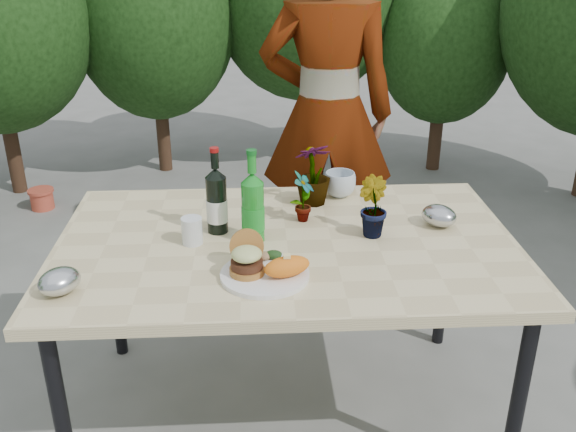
{
  "coord_description": "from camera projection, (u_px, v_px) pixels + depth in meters",
  "views": [
    {
      "loc": [
        -0.11,
        -2.0,
        1.75
      ],
      "look_at": [
        0.0,
        -0.08,
        0.88
      ],
      "focal_mm": 40.0,
      "sensor_mm": 36.0,
      "label": 1
    }
  ],
  "objects": [
    {
      "name": "blue_bowl",
      "position": [
        340.0,
        184.0,
        2.58
      ],
      "size": [
        0.17,
        0.17,
        0.1
      ],
      "primitive_type": "imported",
      "rotation": [
        0.0,
        0.0,
        0.42
      ],
      "color": "silver",
      "rests_on": "patio_table"
    },
    {
      "name": "patio_table",
      "position": [
        287.0,
        255.0,
        2.26
      ],
      "size": [
        1.6,
        1.0,
        0.75
      ],
      "color": "beige",
      "rests_on": "ground"
    },
    {
      "name": "ground",
      "position": [
        287.0,
        409.0,
        2.55
      ],
      "size": [
        80.0,
        80.0,
        0.0
      ],
      "primitive_type": "plane",
      "color": "#61615D",
      "rests_on": "ground"
    },
    {
      "name": "dinner_plate",
      "position": [
        265.0,
        275.0,
        2.0
      ],
      "size": [
        0.28,
        0.28,
        0.01
      ],
      "primitive_type": "cylinder",
      "color": "white",
      "rests_on": "patio_table"
    },
    {
      "name": "foil_packet_left",
      "position": [
        59.0,
        281.0,
        1.9
      ],
      "size": [
        0.17,
        0.17,
        0.08
      ],
      "primitive_type": "ellipsoid",
      "rotation": [
        0.0,
        0.0,
        0.89
      ],
      "color": "#B3B5BA",
      "rests_on": "patio_table"
    },
    {
      "name": "person",
      "position": [
        327.0,
        114.0,
        3.13
      ],
      "size": [
        0.7,
        0.49,
        1.82
      ],
      "primitive_type": "imported",
      "rotation": [
        0.0,
        0.0,
        3.06
      ],
      "color": "#A56952",
      "rests_on": "ground"
    },
    {
      "name": "seedling_left",
      "position": [
        303.0,
        197.0,
        2.34
      ],
      "size": [
        0.11,
        0.12,
        0.19
      ],
      "primitive_type": "imported",
      "rotation": [
        0.0,
        0.0,
        1.11
      ],
      "color": "#2A591E",
      "rests_on": "patio_table"
    },
    {
      "name": "sweet_potato",
      "position": [
        287.0,
        266.0,
        1.97
      ],
      "size": [
        0.17,
        0.12,
        0.06
      ],
      "primitive_type": "ellipsoid",
      "rotation": [
        0.0,
        0.0,
        0.35
      ],
      "color": "orange",
      "rests_on": "dinner_plate"
    },
    {
      "name": "terracotta_pot",
      "position": [
        42.0,
        199.0,
        4.32
      ],
      "size": [
        0.17,
        0.17,
        0.14
      ],
      "color": "#C04731",
      "rests_on": "ground"
    },
    {
      "name": "plastic_cup",
      "position": [
        192.0,
        231.0,
        2.2
      ],
      "size": [
        0.07,
        0.07,
        0.09
      ],
      "primitive_type": "cylinder",
      "color": "silver",
      "rests_on": "patio_table"
    },
    {
      "name": "shrub_hedge",
      "position": [
        301.0,
        44.0,
        3.54
      ],
      "size": [
        6.88,
        5.12,
        2.13
      ],
      "color": "#382316",
      "rests_on": "ground"
    },
    {
      "name": "sparkling_water",
      "position": [
        253.0,
        208.0,
        2.19
      ],
      "size": [
        0.08,
        0.08,
        0.33
      ],
      "rotation": [
        0.0,
        0.0,
        0.13
      ],
      "color": "#178020",
      "rests_on": "patio_table"
    },
    {
      "name": "seedling_right",
      "position": [
        313.0,
        174.0,
        2.49
      ],
      "size": [
        0.18,
        0.18,
        0.25
      ],
      "primitive_type": "imported",
      "rotation": [
        0.0,
        0.0,
        3.47
      ],
      "color": "#26511B",
      "rests_on": "patio_table"
    },
    {
      "name": "foil_packet_right",
      "position": [
        439.0,
        216.0,
        2.33
      ],
      "size": [
        0.17,
        0.17,
        0.08
      ],
      "primitive_type": "ellipsoid",
      "rotation": [
        0.0,
        0.0,
        2.31
      ],
      "color": "#ADAFB4",
      "rests_on": "patio_table"
    },
    {
      "name": "grilled_veg",
      "position": [
        269.0,
        255.0,
        2.08
      ],
      "size": [
        0.08,
        0.05,
        0.03
      ],
      "color": "olive",
      "rests_on": "dinner_plate"
    },
    {
      "name": "wine_bottle",
      "position": [
        217.0,
        202.0,
        2.25
      ],
      "size": [
        0.08,
        0.08,
        0.31
      ],
      "rotation": [
        0.0,
        0.0,
        0.26
      ],
      "color": "black",
      "rests_on": "patio_table"
    },
    {
      "name": "burger_stack",
      "position": [
        247.0,
        257.0,
        1.99
      ],
      "size": [
        0.11,
        0.16,
        0.11
      ],
      "color": "#B7722D",
      "rests_on": "dinner_plate"
    },
    {
      "name": "seedling_mid",
      "position": [
        372.0,
        207.0,
        2.24
      ],
      "size": [
        0.13,
        0.15,
        0.21
      ],
      "primitive_type": "imported",
      "rotation": [
        0.0,
        0.0,
        2.01
      ],
      "color": "#21521C",
      "rests_on": "patio_table"
    }
  ]
}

